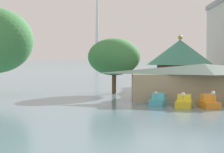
% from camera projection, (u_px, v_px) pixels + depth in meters
% --- Properties ---
extents(pedal_boat_cyan, '(2.17, 2.86, 1.55)m').
position_uv_depth(pedal_boat_cyan, '(158.00, 100.00, 41.82)').
color(pedal_boat_cyan, '#4CB7CC').
rests_on(pedal_boat_cyan, ground).
extents(pedal_boat_yellow, '(2.19, 3.21, 1.59)m').
position_uv_depth(pedal_boat_yellow, '(184.00, 102.00, 39.93)').
color(pedal_boat_yellow, yellow).
rests_on(pedal_boat_yellow, ground).
extents(pedal_boat_orange, '(1.77, 3.07, 1.74)m').
position_uv_depth(pedal_boat_orange, '(209.00, 102.00, 39.85)').
color(pedal_boat_orange, orange).
rests_on(pedal_boat_orange, ground).
extents(boathouse, '(18.07, 7.61, 4.26)m').
position_uv_depth(boathouse, '(204.00, 81.00, 46.65)').
color(boathouse, tan).
rests_on(boathouse, ground).
extents(green_roof_pavilion, '(10.27, 10.27, 8.46)m').
position_uv_depth(green_roof_pavilion, '(180.00, 60.00, 61.71)').
color(green_roof_pavilion, brown).
rests_on(green_roof_pavilion, ground).
extents(shoreline_tree_mid, '(7.26, 7.26, 7.67)m').
position_uv_depth(shoreline_tree_mid, '(114.00, 57.00, 55.37)').
color(shoreline_tree_mid, brown).
rests_on(shoreline_tree_mid, ground).
extents(distant_broadcast_tower, '(7.79, 7.79, 135.31)m').
position_uv_depth(distant_broadcast_tower, '(97.00, 9.00, 398.37)').
color(distant_broadcast_tower, silver).
rests_on(distant_broadcast_tower, ground).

